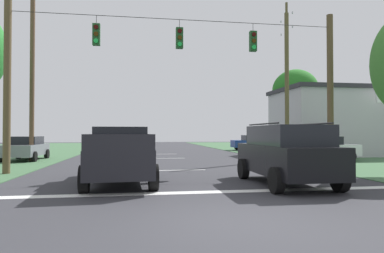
# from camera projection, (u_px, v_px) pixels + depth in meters

# --- Properties ---
(ground_plane) EXTENTS (120.00, 120.00, 0.00)m
(ground_plane) POSITION_uv_depth(u_px,v_px,m) (236.00, 223.00, 6.57)
(ground_plane) COLOR #333338
(shoulder_grass_right) EXTENTS (16.00, 80.00, 0.03)m
(shoulder_grass_right) POSITION_uv_depth(u_px,v_px,m) (378.00, 158.00, 23.63)
(shoulder_grass_right) COLOR #3F6642
(shoulder_grass_right) RESTS_ON ground
(stop_bar_stripe) EXTENTS (12.40, 0.45, 0.01)m
(stop_bar_stripe) POSITION_uv_depth(u_px,v_px,m) (203.00, 192.00, 9.97)
(stop_bar_stripe) COLOR white
(stop_bar_stripe) RESTS_ON ground
(lane_dash_0) EXTENTS (2.50, 0.15, 0.01)m
(lane_dash_0) POSITION_uv_depth(u_px,v_px,m) (179.00, 170.00, 15.90)
(lane_dash_0) COLOR white
(lane_dash_0) RESTS_ON ground
(lane_dash_1) EXTENTS (2.50, 0.15, 0.01)m
(lane_dash_1) POSITION_uv_depth(u_px,v_px,m) (166.00, 158.00, 23.36)
(lane_dash_1) COLOR white
(lane_dash_1) RESTS_ON ground
(lane_dash_2) EXTENTS (2.50, 0.15, 0.01)m
(lane_dash_2) POSITION_uv_depth(u_px,v_px,m) (162.00, 154.00, 28.09)
(lane_dash_2) COLOR white
(lane_dash_2) RESTS_ON ground
(overhead_signal_span) EXTENTS (15.04, 0.31, 7.53)m
(overhead_signal_span) POSITION_uv_depth(u_px,v_px,m) (180.00, 81.00, 15.54)
(overhead_signal_span) COLOR brown
(overhead_signal_span) RESTS_ON ground
(pickup_truck) EXTENTS (2.46, 5.48, 1.95)m
(pickup_truck) POSITION_uv_depth(u_px,v_px,m) (120.00, 155.00, 11.96)
(pickup_truck) COLOR black
(pickup_truck) RESTS_ON ground
(suv_black) EXTENTS (2.27, 4.83, 2.05)m
(suv_black) POSITION_uv_depth(u_px,v_px,m) (286.00, 153.00, 11.45)
(suv_black) COLOR black
(suv_black) RESTS_ON ground
(distant_car_crossing_white) EXTENTS (4.44, 2.32, 1.52)m
(distant_car_crossing_white) POSITION_uv_depth(u_px,v_px,m) (321.00, 148.00, 21.43)
(distant_car_crossing_white) COLOR silver
(distant_car_crossing_white) RESTS_ON ground
(distant_car_oncoming) EXTENTS (2.03, 4.31, 1.52)m
(distant_car_oncoming) POSITION_uv_depth(u_px,v_px,m) (26.00, 148.00, 21.55)
(distant_car_oncoming) COLOR slate
(distant_car_oncoming) RESTS_ON ground
(distant_car_far_parked) EXTENTS (4.30, 2.03, 1.52)m
(distant_car_far_parked) POSITION_uv_depth(u_px,v_px,m) (254.00, 142.00, 34.05)
(distant_car_far_parked) COLOR navy
(distant_car_far_parked) RESTS_ON ground
(utility_pole_mid_right) EXTENTS (0.27, 1.83, 10.29)m
(utility_pole_mid_right) POSITION_uv_depth(u_px,v_px,m) (287.00, 81.00, 22.26)
(utility_pole_mid_right) COLOR brown
(utility_pole_mid_right) RESTS_ON ground
(utility_pole_near_left) EXTENTS (0.28, 1.92, 11.65)m
(utility_pole_near_left) POSITION_uv_depth(u_px,v_px,m) (32.00, 69.00, 20.74)
(utility_pole_near_left) COLOR brown
(utility_pole_near_left) RESTS_ON ground
(tree_roadside_right) EXTENTS (3.88, 3.88, 7.23)m
(tree_roadside_right) POSITION_uv_depth(u_px,v_px,m) (295.00, 91.00, 29.51)
(tree_roadside_right) COLOR brown
(tree_roadside_right) RESTS_ON ground
(roadside_store) EXTENTS (12.19, 7.16, 5.18)m
(roadside_store) POSITION_uv_depth(u_px,v_px,m) (355.00, 122.00, 26.86)
(roadside_store) COLOR #B2B2B7
(roadside_store) RESTS_ON ground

